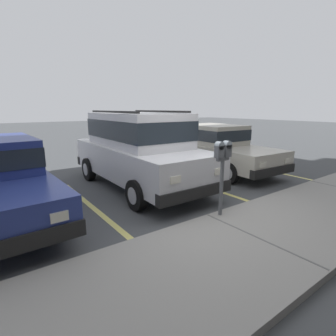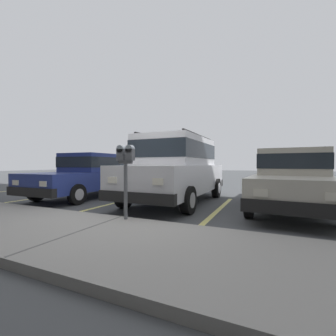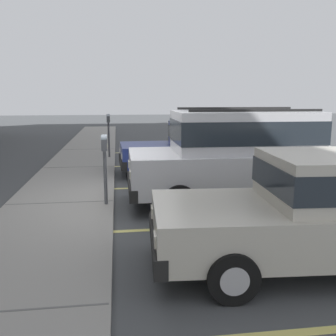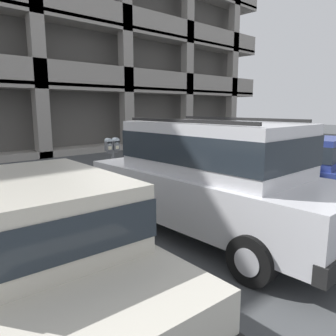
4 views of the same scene
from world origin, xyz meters
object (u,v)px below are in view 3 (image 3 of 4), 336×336
(dark_hatchback, at_px, (199,146))
(parking_meter_near, at_px, (105,153))
(parking_meter_far, at_px, (108,125))
(red_sedan, at_px, (328,208))
(silver_suv, at_px, (242,153))

(dark_hatchback, height_order, parking_meter_near, dark_hatchback)
(dark_hatchback, height_order, parking_meter_far, parking_meter_far)
(dark_hatchback, relative_size, parking_meter_near, 3.23)
(dark_hatchback, xyz_separation_m, parking_meter_far, (2.71, 2.71, 0.44))
(red_sedan, xyz_separation_m, parking_meter_near, (3.02, 3.01, 0.35))
(red_sedan, bearing_deg, parking_meter_far, 21.91)
(dark_hatchback, bearing_deg, parking_meter_near, 139.99)
(red_sedan, height_order, dark_hatchback, same)
(dark_hatchback, bearing_deg, parking_meter_far, 43.24)
(silver_suv, bearing_deg, red_sedan, -176.92)
(red_sedan, distance_m, parking_meter_near, 4.27)
(parking_meter_near, relative_size, parking_meter_far, 0.91)
(parking_meter_near, xyz_separation_m, parking_meter_far, (6.10, 0.05, 0.10))
(silver_suv, relative_size, parking_meter_far, 3.11)
(red_sedan, height_order, parking_meter_near, red_sedan)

